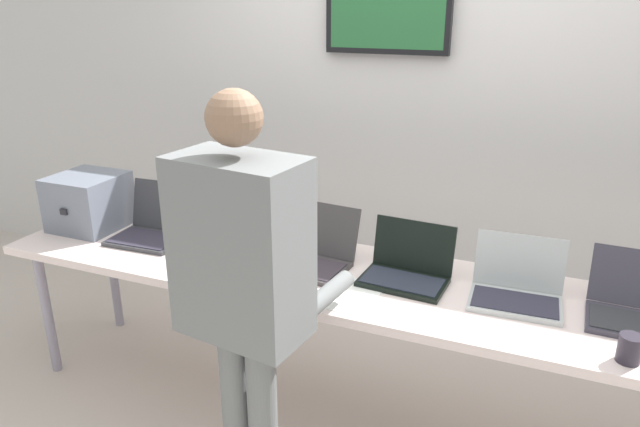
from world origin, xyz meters
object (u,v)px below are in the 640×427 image
equipment_box (89,201)px  laptop_station_3 (407,268)px  laptop_station_0 (153,226)px  laptop_station_2 (313,252)px  coffee_mug (630,349)px  laptop_station_5 (637,306)px  person (244,279)px  workbench (361,287)px  laptop_station_4 (517,287)px  laptop_station_1 (231,236)px

equipment_box → laptop_station_3: 1.71m
laptop_station_0 → laptop_station_2: bearing=1.3°
coffee_mug → laptop_station_3: bearing=159.8°
laptop_station_0 → laptop_station_5: 2.19m
laptop_station_3 → person: (-0.41, -0.68, 0.18)m
equipment_box → laptop_station_3: bearing=1.0°
person → coffee_mug: 1.31m
equipment_box → laptop_station_0: size_ratio=0.95×
equipment_box → laptop_station_2: bearing=1.0°
person → coffee_mug: size_ratio=16.71×
workbench → laptop_station_5: (1.07, 0.07, 0.10)m
equipment_box → laptop_station_0: bearing=0.5°
equipment_box → laptop_station_0: equipment_box is taller
equipment_box → person: (1.30, -0.65, 0.10)m
laptop_station_0 → laptop_station_4: laptop_station_0 is taller
workbench → coffee_mug: size_ratio=35.50×
equipment_box → person: size_ratio=0.21×
laptop_station_5 → person: size_ratio=0.22×
laptop_station_2 → person: size_ratio=0.23×
equipment_box → coffee_mug: (2.55, -0.28, -0.09)m
equipment_box → laptop_station_4: bearing=0.7°
laptop_station_5 → coffee_mug: bearing=-98.4°
laptop_station_5 → person: person is taller
laptop_station_1 → coffee_mug: 1.75m
workbench → laptop_station_5: size_ratio=9.86×
workbench → laptop_station_1: bearing=174.2°
laptop_station_1 → person: 0.86m
laptop_station_3 → coffee_mug: laptop_station_3 is taller
workbench → laptop_station_0: laptop_station_0 is taller
laptop_station_0 → laptop_station_5: size_ratio=1.03×
laptop_station_0 → coffee_mug: bearing=-7.5°
laptop_station_2 → laptop_station_4: 0.89m
equipment_box → laptop_station_2: (1.27, 0.02, -0.08)m
laptop_station_0 → laptop_station_4: 1.76m
equipment_box → laptop_station_4: size_ratio=0.96×
workbench → laptop_station_3: (0.18, 0.06, 0.10)m
laptop_station_3 → laptop_station_4: 0.45m
laptop_station_2 → coffee_mug: (1.27, -0.30, -0.01)m
laptop_station_2 → laptop_station_4: size_ratio=1.06×
workbench → laptop_station_4: (0.64, 0.05, 0.10)m
workbench → laptop_station_3: laptop_station_3 is taller
laptop_station_0 → laptop_station_3: (1.31, 0.03, -0.00)m
workbench → coffee_mug: 1.06m
laptop_station_0 → person: person is taller
person → workbench: bearing=70.4°
person → coffee_mug: person is taller
equipment_box → coffee_mug: size_ratio=3.54×
equipment_box → person: bearing=-26.5°
laptop_station_2 → laptop_station_4: laptop_station_2 is taller
laptop_station_3 → laptop_station_5: bearing=0.5°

